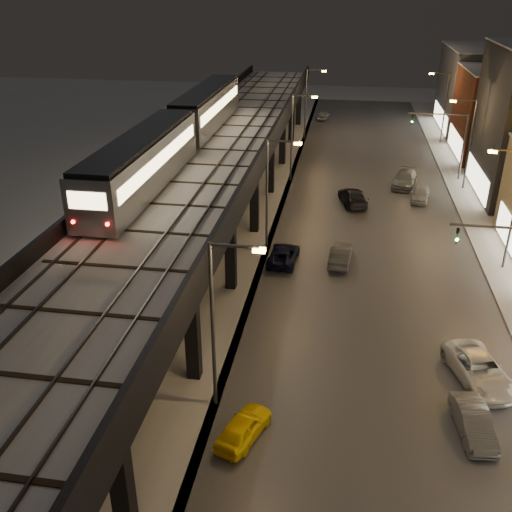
{
  "coord_description": "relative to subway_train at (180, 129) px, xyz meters",
  "views": [
    {
      "loc": [
        4.9,
        -9.02,
        19.35
      ],
      "look_at": [
        0.23,
        20.08,
        5.0
      ],
      "focal_mm": 40.0,
      "sensor_mm": 36.0,
      "label": 1
    }
  ],
  "objects": [
    {
      "name": "elevated_viaduct",
      "position": [
        2.5,
        -3.65,
        -2.74
      ],
      "size": [
        9.0,
        100.0,
        6.3
      ],
      "color": "black",
      "rests_on": "ground"
    },
    {
      "name": "car_near_white",
      "position": [
        13.59,
        -5.53,
        -7.66
      ],
      "size": [
        1.82,
        4.31,
        1.38
      ],
      "primitive_type": "imported",
      "rotation": [
        0.0,
        0.0,
        3.06
      ],
      "color": "#4F5256",
      "rests_on": "ground"
    },
    {
      "name": "streetlight_left_1",
      "position": [
        8.07,
        -22.49,
        -3.12
      ],
      "size": [
        2.57,
        0.28,
        9.0
      ],
      "color": "#38383A",
      "rests_on": "ground"
    },
    {
      "name": "viaduct_parapet_far",
      "position": [
        -1.85,
        -3.49,
        -1.51
      ],
      "size": [
        0.3,
        100.0,
        1.1
      ],
      "primitive_type": "cube",
      "color": "black",
      "rests_on": "elevated_viaduct"
    },
    {
      "name": "subway_train",
      "position": [
        0.0,
        0.0,
        0.0
      ],
      "size": [
        2.93,
        35.71,
        3.5
      ],
      "color": "gray",
      "rests_on": "viaduct_trackbed"
    },
    {
      "name": "under_viaduct_pavement",
      "position": [
        2.5,
        -0.49,
        -8.33
      ],
      "size": [
        11.0,
        120.0,
        0.06
      ],
      "primitive_type": "cube",
      "color": "#9FA1A8",
      "rests_on": "ground"
    },
    {
      "name": "sidewalk_right",
      "position": [
        26.0,
        -0.49,
        -8.29
      ],
      "size": [
        4.0,
        120.0,
        0.14
      ],
      "primitive_type": "cube",
      "color": "#9FA1A8",
      "rests_on": "ground"
    },
    {
      "name": "streetlight_right_3",
      "position": [
        25.23,
        13.51,
        -3.12
      ],
      "size": [
        2.56,
        0.28,
        9.0
      ],
      "color": "#38383A",
      "rests_on": "ground"
    },
    {
      "name": "car_onc_silver",
      "position": [
        20.19,
        -22.61,
        -7.72
      ],
      "size": [
        1.77,
        4.0,
        1.28
      ],
      "primitive_type": "imported",
      "rotation": [
        0.0,
        0.0,
        0.11
      ],
      "color": "#5B5D61",
      "rests_on": "ground"
    },
    {
      "name": "car_onc_dark",
      "position": [
        21.18,
        -18.51,
        -7.65
      ],
      "size": [
        3.68,
        5.56,
        1.42
      ],
      "primitive_type": "imported",
      "rotation": [
        0.0,
        0.0,
        0.28
      ],
      "color": "white",
      "rests_on": "ground"
    },
    {
      "name": "viaduct_trackbed",
      "position": [
        2.49,
        -3.52,
        -1.97
      ],
      "size": [
        8.4,
        100.0,
        0.32
      ],
      "color": "#B2B7C1",
      "rests_on": "elevated_viaduct"
    },
    {
      "name": "building_f",
      "position": [
        32.49,
        40.51,
        -2.78
      ],
      "size": [
        12.2,
        16.2,
        11.16
      ],
      "color": "#414248",
      "rests_on": "ground"
    },
    {
      "name": "car_mid_dark",
      "position": [
        14.39,
        7.31,
        -7.61
      ],
      "size": [
        3.16,
        5.45,
        1.48
      ],
      "primitive_type": "imported",
      "rotation": [
        0.0,
        0.0,
        3.36
      ],
      "color": "black",
      "rests_on": "ground"
    },
    {
      "name": "streetlight_left_2",
      "position": [
        8.07,
        -4.49,
        -3.12
      ],
      "size": [
        2.57,
        0.28,
        9.0
      ],
      "color": "#38383A",
      "rests_on": "ground"
    },
    {
      "name": "streetlight_right_2",
      "position": [
        25.23,
        -4.49,
        -3.12
      ],
      "size": [
        2.56,
        0.28,
        9.0
      ],
      "color": "#38383A",
      "rests_on": "ground"
    },
    {
      "name": "car_onc_red",
      "position": [
        20.84,
        9.27,
        -7.7
      ],
      "size": [
        2.22,
        4.09,
        1.32
      ],
      "primitive_type": "imported",
      "rotation": [
        0.0,
        0.0,
        -0.18
      ],
      "color": "#A4A7AC",
      "rests_on": "ground"
    },
    {
      "name": "car_mid_silver",
      "position": [
        9.32,
        -6.05,
        -7.75
      ],
      "size": [
        2.29,
        4.49,
        1.21
      ],
      "primitive_type": "imported",
      "rotation": [
        0.0,
        0.0,
        3.08
      ],
      "color": "black",
      "rests_on": "ground"
    },
    {
      "name": "streetlight_left_4",
      "position": [
        8.07,
        31.51,
        -3.12
      ],
      "size": [
        2.57,
        0.28,
        9.0
      ],
      "color": "#38383A",
      "rests_on": "ground"
    },
    {
      "name": "streetlight_left_3",
      "position": [
        8.07,
        13.51,
        -3.12
      ],
      "size": [
        2.57,
        0.28,
        9.0
      ],
      "color": "#38383A",
      "rests_on": "ground"
    },
    {
      "name": "car_far_white",
      "position": [
        9.67,
        43.41,
        -7.74
      ],
      "size": [
        2.09,
        3.82,
        1.23
      ],
      "primitive_type": "imported",
      "rotation": [
        0.0,
        0.0,
        2.96
      ],
      "color": "#95989D",
      "rests_on": "ground"
    },
    {
      "name": "traffic_light_rig_b",
      "position": [
        24.34,
        16.51,
        -3.86
      ],
      "size": [
        6.1,
        0.34,
        7.0
      ],
      "color": "#38383A",
      "rests_on": "ground"
    },
    {
      "name": "viaduct_parapet_streetside",
      "position": [
        6.85,
        -3.49,
        -1.51
      ],
      "size": [
        0.3,
        100.0,
        1.1
      ],
      "primitive_type": "cube",
      "color": "black",
      "rests_on": "elevated_viaduct"
    },
    {
      "name": "car_taxi",
      "position": [
        9.61,
        -24.61,
        -7.74
      ],
      "size": [
        2.55,
        3.89,
        1.23
      ],
      "primitive_type": "imported",
      "rotation": [
        0.0,
        0.0,
        2.81
      ],
      "color": "yellow",
      "rests_on": "ground"
    },
    {
      "name": "streetlight_right_4",
      "position": [
        25.23,
        31.51,
        -3.12
      ],
      "size": [
        2.56,
        0.28,
        9.0
      ],
      "color": "#38383A",
      "rests_on": "ground"
    },
    {
      "name": "car_onc_white",
      "position": [
        19.63,
        13.43,
        -7.61
      ],
      "size": [
        3.12,
        5.45,
        1.49
      ],
      "primitive_type": "imported",
      "rotation": [
        0.0,
        0.0,
        -0.21
      ],
      "color": "gray",
      "rests_on": "ground"
    },
    {
      "name": "road_surface",
      "position": [
        16.0,
        -0.49,
        -8.33
      ],
      "size": [
        17.0,
        120.0,
        0.06
      ],
      "primitive_type": "cube",
      "color": "#46474D",
      "rests_on": "ground"
    }
  ]
}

